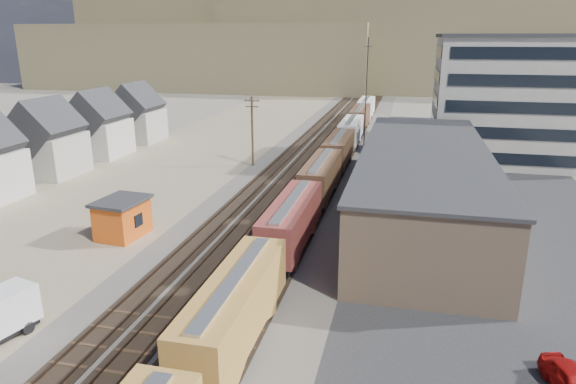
% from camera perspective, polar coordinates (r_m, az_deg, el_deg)
% --- Properties ---
extents(ground, '(300.00, 300.00, 0.00)m').
position_cam_1_polar(ground, '(35.52, -10.66, -14.10)').
color(ground, '#6B6356').
rests_on(ground, ground).
extents(ballast_bed, '(18.00, 200.00, 0.06)m').
position_cam_1_polar(ballast_bed, '(80.76, 3.55, 3.96)').
color(ballast_bed, '#4C4742').
rests_on(ballast_bed, ground).
extents(dirt_yard, '(24.00, 180.00, 0.03)m').
position_cam_1_polar(dirt_yard, '(77.40, -12.53, 3.00)').
color(dirt_yard, '#86715C').
rests_on(dirt_yard, ground).
extents(asphalt_lot, '(26.00, 120.00, 0.04)m').
position_cam_1_polar(asphalt_lot, '(65.82, 20.46, -0.13)').
color(asphalt_lot, '#232326').
rests_on(asphalt_lot, ground).
extents(rail_tracks, '(11.40, 200.00, 0.24)m').
position_cam_1_polar(rail_tracks, '(80.84, 3.16, 4.04)').
color(rail_tracks, black).
rests_on(rail_tracks, ground).
extents(freight_train, '(3.00, 119.74, 4.46)m').
position_cam_1_polar(freight_train, '(66.05, 4.78, 3.45)').
color(freight_train, black).
rests_on(freight_train, ground).
extents(warehouse, '(12.40, 40.40, 7.25)m').
position_cam_1_polar(warehouse, '(54.62, 14.74, 1.00)').
color(warehouse, tan).
rests_on(warehouse, ground).
extents(office_tower, '(22.60, 18.60, 18.45)m').
position_cam_1_polar(office_tower, '(84.39, 23.61, 9.52)').
color(office_tower, '#9E998E').
rests_on(office_tower, ground).
extents(utility_pole_north, '(2.20, 0.32, 10.00)m').
position_cam_1_polar(utility_pole_north, '(73.99, -3.99, 6.91)').
color(utility_pole_north, '#382619').
rests_on(utility_pole_north, ground).
extents(radio_mast, '(1.20, 0.16, 18.00)m').
position_cam_1_polar(radio_mast, '(88.37, 8.68, 10.91)').
color(radio_mast, black).
rests_on(radio_mast, ground).
extents(townhouse_row, '(8.15, 68.16, 10.47)m').
position_cam_1_polar(townhouse_row, '(71.89, -28.12, 3.87)').
color(townhouse_row, '#B7B2A8').
rests_on(townhouse_row, ground).
extents(hills_north, '(265.00, 80.00, 32.00)m').
position_cam_1_polar(hills_north, '(196.01, 9.73, 15.54)').
color(hills_north, brown).
rests_on(hills_north, ground).
extents(maintenance_shed, '(4.36, 5.38, 3.68)m').
position_cam_1_polar(maintenance_shed, '(50.43, -17.92, -2.72)').
color(maintenance_shed, '#D45313').
rests_on(maintenance_shed, ground).
extents(parked_car_red, '(2.98, 4.65, 1.47)m').
position_cam_1_polar(parked_car_red, '(32.44, 29.04, -17.91)').
color(parked_car_red, '#AC110F').
rests_on(parked_car_red, ground).
extents(parked_car_blue, '(5.53, 4.63, 1.41)m').
position_cam_1_polar(parked_car_blue, '(88.94, 18.90, 4.73)').
color(parked_car_blue, navy).
rests_on(parked_car_blue, ground).
extents(parked_car_far, '(3.16, 4.64, 1.47)m').
position_cam_1_polar(parked_car_far, '(89.06, 23.76, 4.24)').
color(parked_car_far, white).
rests_on(parked_car_far, ground).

